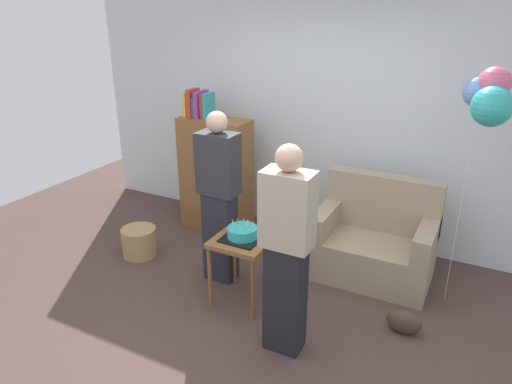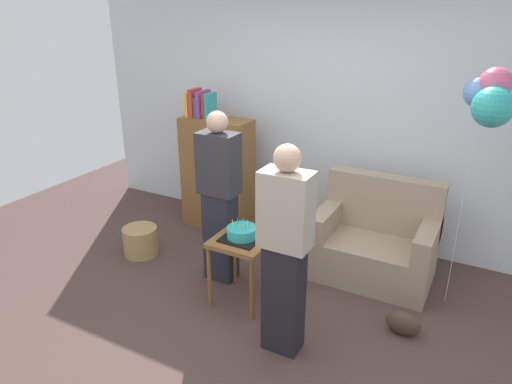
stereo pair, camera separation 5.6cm
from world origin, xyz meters
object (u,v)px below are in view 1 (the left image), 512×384
at_px(wicker_basket, 139,242).
at_px(handbag, 404,322).
at_px(birthday_cake, 242,233).
at_px(couch, 374,243).
at_px(person_blowing_candles, 219,198).
at_px(bookshelf, 215,172).
at_px(balloon_bunch, 489,97).
at_px(side_table, 243,248).
at_px(person_holding_cake, 287,252).

height_order(wicker_basket, handbag, wicker_basket).
bearing_deg(birthday_cake, handbag, 8.01).
distance_m(couch, person_blowing_candles, 1.55).
xyz_separation_m(bookshelf, balloon_bunch, (2.68, -0.34, 1.15)).
distance_m(bookshelf, side_table, 1.55).
xyz_separation_m(bookshelf, person_holding_cake, (1.59, -1.57, 0.15)).
distance_m(birthday_cake, person_blowing_candles, 0.46).
distance_m(wicker_basket, balloon_bunch, 3.52).
bearing_deg(wicker_basket, couch, 18.41).
height_order(person_holding_cake, wicker_basket, person_holding_cake).
bearing_deg(birthday_cake, wicker_basket, 171.42).
xyz_separation_m(side_table, wicker_basket, (-1.36, 0.20, -0.37)).
distance_m(couch, balloon_bunch, 1.68).
bearing_deg(wicker_basket, handbag, -0.25).
bearing_deg(person_holding_cake, person_blowing_candles, -38.45).
height_order(person_blowing_candles, handbag, person_blowing_candles).
bearing_deg(person_blowing_candles, bookshelf, 115.32).
relative_size(bookshelf, person_holding_cake, 0.98).
xyz_separation_m(birthday_cake, wicker_basket, (-1.36, 0.20, -0.51)).
distance_m(side_table, person_holding_cake, 0.77).
bearing_deg(wicker_basket, bookshelf, 69.84).
bearing_deg(side_table, bookshelf, 130.59).
relative_size(wicker_basket, handbag, 1.29).
distance_m(bookshelf, balloon_bunch, 2.93).
height_order(couch, birthday_cake, couch).
distance_m(wicker_basket, handbag, 2.73).
relative_size(birthday_cake, wicker_basket, 0.89).
bearing_deg(person_blowing_candles, person_holding_cake, -42.15).
bearing_deg(bookshelf, person_holding_cake, -44.68).
xyz_separation_m(wicker_basket, balloon_bunch, (3.03, 0.62, 1.68)).
relative_size(bookshelf, birthday_cake, 5.01).
relative_size(person_holding_cake, handbag, 5.82).
height_order(side_table, person_holding_cake, person_holding_cake).
distance_m(birthday_cake, person_holding_cake, 0.73).
xyz_separation_m(couch, person_blowing_candles, (-1.28, -0.73, 0.49)).
relative_size(side_table, wicker_basket, 1.70).
xyz_separation_m(bookshelf, handbag, (2.37, -0.98, -0.58)).
distance_m(person_holding_cake, balloon_bunch, 1.92).
relative_size(bookshelf, balloon_bunch, 0.79).
bearing_deg(person_blowing_candles, side_table, -40.61).
height_order(wicker_basket, balloon_bunch, balloon_bunch).
relative_size(side_table, person_blowing_candles, 0.37).
relative_size(wicker_basket, balloon_bunch, 0.18).
bearing_deg(bookshelf, side_table, -49.41).
xyz_separation_m(birthday_cake, person_blowing_candles, (-0.36, 0.23, 0.17)).
height_order(birthday_cake, balloon_bunch, balloon_bunch).
xyz_separation_m(couch, wicker_basket, (-2.27, -0.75, -0.19)).
bearing_deg(balloon_bunch, person_holding_cake, -131.55).
xyz_separation_m(birthday_cake, handbag, (1.37, 0.19, -0.56)).
relative_size(couch, handbag, 3.93).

